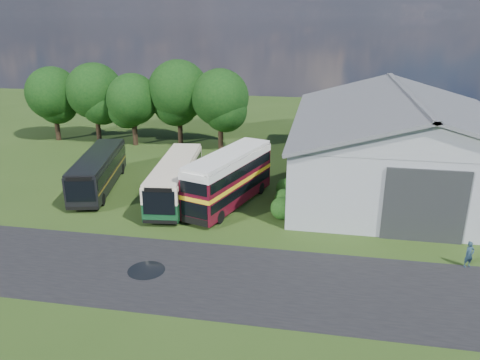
% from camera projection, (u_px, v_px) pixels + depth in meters
% --- Properties ---
extents(ground, '(120.00, 120.00, 0.00)m').
position_uv_depth(ground, '(186.00, 249.00, 30.01)').
color(ground, '#243D13').
rests_on(ground, ground).
extents(asphalt_road, '(60.00, 8.00, 0.02)m').
position_uv_depth(asphalt_road, '(221.00, 278.00, 26.72)').
color(asphalt_road, black).
rests_on(asphalt_road, ground).
extents(puddle, '(2.20, 2.20, 0.01)m').
position_uv_depth(puddle, '(146.00, 271.00, 27.49)').
color(puddle, black).
rests_on(puddle, ground).
extents(storage_shed, '(18.80, 24.80, 8.15)m').
position_uv_depth(storage_shed, '(401.00, 136.00, 40.89)').
color(storage_shed, gray).
rests_on(storage_shed, ground).
extents(tree_far_left, '(6.12, 6.12, 8.64)m').
position_uv_depth(tree_far_left, '(53.00, 93.00, 54.31)').
color(tree_far_left, black).
rests_on(tree_far_left, ground).
extents(tree_left_a, '(6.46, 6.46, 9.12)m').
position_uv_depth(tree_left_a, '(94.00, 91.00, 53.82)').
color(tree_left_a, black).
rests_on(tree_left_a, ground).
extents(tree_left_b, '(5.78, 5.78, 8.16)m').
position_uv_depth(tree_left_b, '(132.00, 99.00, 52.25)').
color(tree_left_b, black).
rests_on(tree_left_b, ground).
extents(tree_mid, '(6.80, 6.80, 9.60)m').
position_uv_depth(tree_mid, '(178.00, 91.00, 52.29)').
color(tree_mid, black).
rests_on(tree_mid, ground).
extents(tree_right_a, '(6.26, 6.26, 8.83)m').
position_uv_depth(tree_right_a, '(220.00, 98.00, 50.68)').
color(tree_right_a, black).
rests_on(tree_right_a, ground).
extents(shrub_front, '(1.70, 1.70, 1.70)m').
position_uv_depth(shrub_front, '(282.00, 218.00, 34.62)').
color(shrub_front, '#194714').
rests_on(shrub_front, ground).
extents(shrub_mid, '(1.60, 1.60, 1.60)m').
position_uv_depth(shrub_mid, '(284.00, 207.00, 36.48)').
color(shrub_mid, '#194714').
rests_on(shrub_mid, ground).
extents(shrub_back, '(1.80, 1.80, 1.80)m').
position_uv_depth(shrub_back, '(286.00, 198.00, 38.33)').
color(shrub_back, '#194714').
rests_on(shrub_back, ground).
extents(bus_green_single, '(3.83, 11.57, 3.13)m').
position_uv_depth(bus_green_single, '(176.00, 179.00, 37.75)').
color(bus_green_single, black).
rests_on(bus_green_single, ground).
extents(bus_maroon_double, '(5.45, 10.21, 4.26)m').
position_uv_depth(bus_maroon_double, '(229.00, 179.00, 36.31)').
color(bus_maroon_double, black).
rests_on(bus_maroon_double, ground).
extents(bus_dark_single, '(4.89, 11.29, 3.03)m').
position_uv_depth(bus_dark_single, '(99.00, 171.00, 39.94)').
color(bus_dark_single, black).
rests_on(bus_dark_single, ground).
extents(visitor_a, '(0.71, 0.61, 1.64)m').
position_uv_depth(visitor_a, '(469.00, 255.00, 27.61)').
color(visitor_a, '#1D3240').
rests_on(visitor_a, ground).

